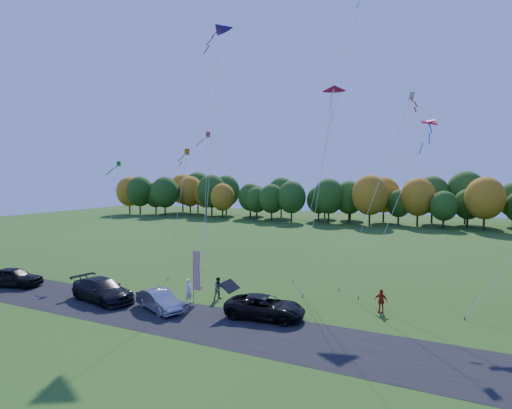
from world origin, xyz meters
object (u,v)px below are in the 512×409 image
at_px(silver_sedan, 159,300).
at_px(feather_flag, 196,270).
at_px(black_suv, 265,307).
at_px(person_east, 381,301).

xyz_separation_m(silver_sedan, feather_flag, (1.32, 2.65, 1.72)).
height_order(black_suv, feather_flag, feather_flag).
relative_size(silver_sedan, feather_flag, 1.08).
relative_size(silver_sedan, person_east, 2.65).
bearing_deg(black_suv, feather_flag, 75.17).
distance_m(silver_sedan, person_east, 15.52).
bearing_deg(black_suv, person_east, -64.05).
bearing_deg(feather_flag, person_east, 15.40).
height_order(silver_sedan, person_east, person_east).
height_order(black_suv, silver_sedan, black_suv).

